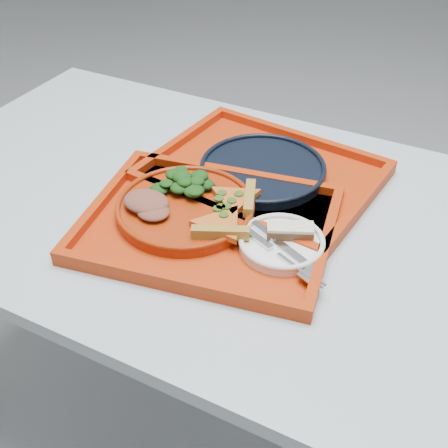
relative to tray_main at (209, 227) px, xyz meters
The scene contains 14 objects.
ground 0.77m from the tray_main, 39.04° to the left, with size 10.00×10.00×0.00m, color #93959B.
table 0.14m from the tray_main, 39.04° to the left, with size 1.60×0.80×0.75m.
tray_main is the anchor object (origin of this frame).
tray_far 0.20m from the tray_main, 84.38° to the left, with size 0.45×0.35×0.01m, color #AD2B09.
dinner_plate 0.06m from the tray_main, 169.70° to the left, with size 0.26×0.26×0.02m, color #922709.
side_plate 0.15m from the tray_main, ahead, with size 0.15×0.15×0.01m, color white.
navy_plate 0.20m from the tray_main, 84.38° to the left, with size 0.26×0.26×0.02m, color black.
pizza_slice_a 0.05m from the tray_main, 24.64° to the right, with size 0.12×0.10×0.02m, color orange, non-canonical shape.
pizza_slice_b 0.08m from the tray_main, 71.38° to the left, with size 0.11×0.10×0.02m, color orange, non-canonical shape.
salad_heap 0.11m from the tray_main, 147.62° to the left, with size 0.09×0.08×0.04m, color black.
meat_portion 0.13m from the tray_main, 166.36° to the right, with size 0.09×0.07×0.03m, color brown.
dessert_bar 0.16m from the tray_main, ahead, with size 0.09×0.06×0.02m.
knife 0.15m from the tray_main, ahead, with size 0.18×0.02×0.01m, color silver.
fork 0.16m from the tray_main, 12.89° to the right, with size 0.18×0.02×0.01m, color silver.
Camera 1 is at (0.30, -0.79, 1.41)m, focal length 45.00 mm.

